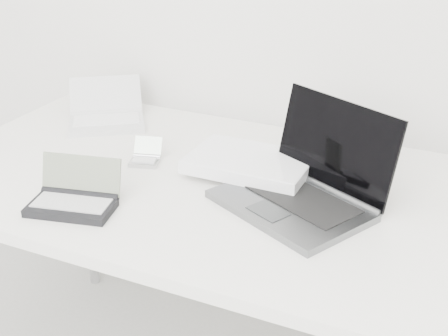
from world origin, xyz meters
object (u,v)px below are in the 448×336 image
at_px(desk, 242,204).
at_px(laptop_large, 277,175).
at_px(netbook_open_white, 106,115).
at_px(palmtop_charcoal, 74,199).

relative_size(desk, laptop_large, 3.11).
bearing_deg(netbook_open_white, desk, -56.70).
bearing_deg(palmtop_charcoal, desk, 27.37).
bearing_deg(laptop_large, netbook_open_white, -171.48).
relative_size(laptop_large, netbook_open_white, 1.53).
relative_size(netbook_open_white, palmtop_charcoal, 1.60).
bearing_deg(palmtop_charcoal, netbook_open_white, 104.33).
bearing_deg(palmtop_charcoal, laptop_large, 23.33).
distance_m(desk, netbook_open_white, 0.58).
bearing_deg(netbook_open_white, laptop_large, -52.22).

